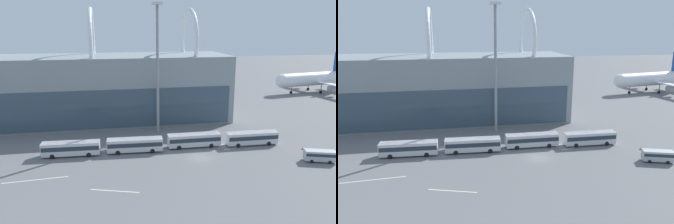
% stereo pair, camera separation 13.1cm
% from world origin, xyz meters
% --- Properties ---
extents(ground_plane, '(440.00, 440.00, 0.00)m').
position_xyz_m(ground_plane, '(0.00, 0.00, 0.00)').
color(ground_plane, slate).
extents(airliner_at_gate_near, '(41.36, 39.93, 13.35)m').
position_xyz_m(airliner_at_gate_near, '(-50.23, 45.00, 5.19)').
color(airliner_at_gate_near, silver).
rests_on(airliner_at_gate_near, ground_plane).
extents(airliner_at_gate_far, '(37.44, 41.73, 15.60)m').
position_xyz_m(airliner_at_gate_far, '(6.77, 52.42, 5.55)').
color(airliner_at_gate_far, silver).
rests_on(airliner_at_gate_far, ground_plane).
extents(airliner_parked_remote, '(35.57, 33.27, 16.29)m').
position_xyz_m(airliner_parked_remote, '(65.16, 59.12, 5.56)').
color(airliner_parked_remote, white).
rests_on(airliner_parked_remote, ground_plane).
extents(shuttle_bus_0, '(12.06, 3.19, 3.06)m').
position_xyz_m(shuttle_bus_0, '(-26.56, 5.97, 1.81)').
color(shuttle_bus_0, silver).
rests_on(shuttle_bus_0, ground_plane).
extents(shuttle_bus_1, '(12.07, 3.23, 3.06)m').
position_xyz_m(shuttle_bus_1, '(-13.10, 5.69, 1.81)').
color(shuttle_bus_1, silver).
rests_on(shuttle_bus_1, ground_plane).
extents(shuttle_bus_2, '(11.98, 2.82, 3.06)m').
position_xyz_m(shuttle_bus_2, '(0.36, 6.37, 1.81)').
color(shuttle_bus_2, silver).
rests_on(shuttle_bus_2, ground_plane).
extents(shuttle_bus_3, '(11.99, 2.87, 3.06)m').
position_xyz_m(shuttle_bus_3, '(13.81, 5.28, 1.81)').
color(shuttle_bus_3, silver).
rests_on(shuttle_bus_3, ground_plane).
extents(service_van_foreground, '(6.33, 3.82, 2.37)m').
position_xyz_m(service_van_foreground, '(23.26, -6.38, 1.39)').
color(service_van_foreground, '#B2B7BC').
rests_on(service_van_foreground, ground_plane).
extents(floodlight_mast, '(2.45, 2.45, 32.15)m').
position_xyz_m(floodlight_mast, '(-5.93, 18.94, 18.84)').
color(floodlight_mast, gray).
rests_on(floodlight_mast, ground_plane).
extents(lane_stripe_0, '(8.08, 2.81, 0.01)m').
position_xyz_m(lane_stripe_0, '(-17.95, -11.20, 0.00)').
color(lane_stripe_0, silver).
rests_on(lane_stripe_0, ground_plane).
extents(lane_stripe_1, '(11.11, 3.97, 0.01)m').
position_xyz_m(lane_stripe_1, '(-22.04, 9.25, 0.00)').
color(lane_stripe_1, silver).
rests_on(lane_stripe_1, ground_plane).
extents(lane_stripe_2, '(10.80, 0.46, 0.01)m').
position_xyz_m(lane_stripe_2, '(2.49, 6.77, 0.00)').
color(lane_stripe_2, silver).
rests_on(lane_stripe_2, ground_plane).
extents(lane_stripe_3, '(10.91, 2.47, 0.01)m').
position_xyz_m(lane_stripe_3, '(-28.18, 11.76, 0.00)').
color(lane_stripe_3, silver).
rests_on(lane_stripe_3, ground_plane).
extents(lane_stripe_4, '(11.30, 1.04, 0.01)m').
position_xyz_m(lane_stripe_4, '(-31.83, -4.51, 0.00)').
color(lane_stripe_4, silver).
rests_on(lane_stripe_4, ground_plane).
extents(lane_stripe_5, '(9.87, 2.95, 0.01)m').
position_xyz_m(lane_stripe_5, '(11.20, 4.52, 0.00)').
color(lane_stripe_5, silver).
rests_on(lane_stripe_5, ground_plane).
extents(traffic_cone_0, '(0.48, 0.48, 0.59)m').
position_xyz_m(traffic_cone_0, '(23.79, 0.35, 0.29)').
color(traffic_cone_0, black).
rests_on(traffic_cone_0, ground_plane).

